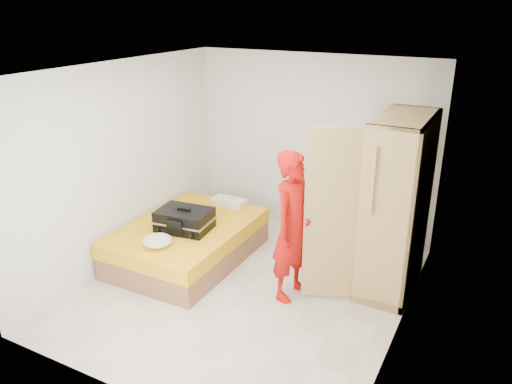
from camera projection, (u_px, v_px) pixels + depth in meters
The scene contains 7 objects.
room at pixel (246, 188), 5.57m from camera, with size 4.00×4.02×2.60m.
bed at pixel (188, 242), 6.65m from camera, with size 1.42×2.02×0.50m.
wardrobe at pixel (391, 210), 5.75m from camera, with size 1.13×1.40×2.10m.
person at pixel (294, 226), 5.61m from camera, with size 0.64×0.42×1.77m, color red.
suitcase at pixel (184, 220), 6.39m from camera, with size 0.74×0.58×0.30m.
round_cushion at pixel (157, 241), 5.98m from camera, with size 0.35×0.35×0.13m, color beige.
pillow at pixel (229, 202), 7.19m from camera, with size 0.50×0.25×0.09m, color beige.
Camera 1 is at (2.53, -4.57, 3.26)m, focal length 35.00 mm.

